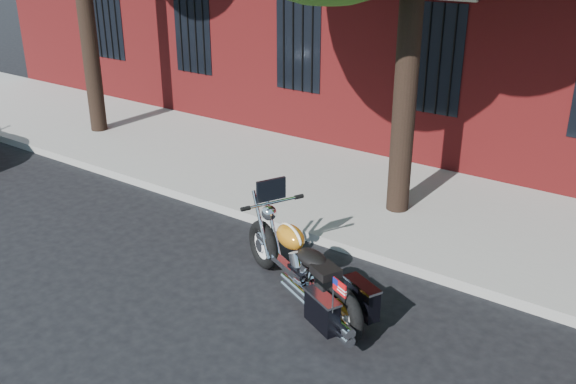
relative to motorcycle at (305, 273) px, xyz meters
The scene contains 4 objects.
ground 0.94m from the motorcycle, 166.29° to the left, with size 120.00×120.00×0.00m, color black.
curb 1.80m from the motorcycle, 116.52° to the left, with size 40.00×0.16×0.15m, color gray.
sidewalk 3.56m from the motorcycle, 102.80° to the left, with size 40.00×3.60×0.15m, color gray.
motorcycle is the anchor object (origin of this frame).
Camera 1 is at (4.67, -5.92, 4.45)m, focal length 40.00 mm.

